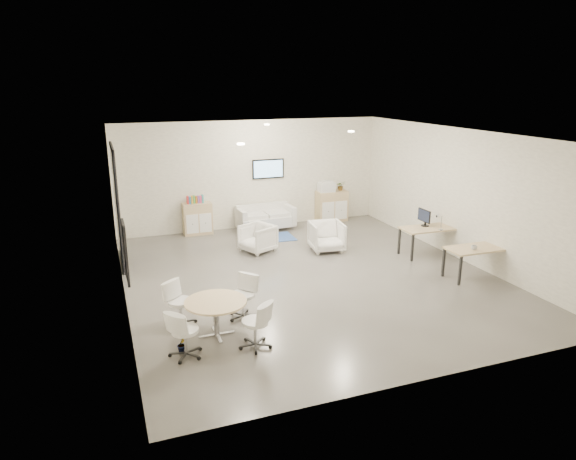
# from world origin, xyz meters

# --- Properties ---
(room_shell) EXTENTS (9.60, 10.60, 4.80)m
(room_shell) POSITION_xyz_m (0.00, 0.00, 1.60)
(room_shell) COLOR #514E4A
(room_shell) RESTS_ON ground
(glass_door) EXTENTS (0.09, 1.90, 2.85)m
(glass_door) POSITION_xyz_m (-3.95, 2.51, 1.50)
(glass_door) COLOR black
(glass_door) RESTS_ON room_shell
(artwork) EXTENTS (0.05, 0.54, 1.04)m
(artwork) POSITION_xyz_m (-3.97, -1.60, 1.55)
(artwork) COLOR black
(artwork) RESTS_ON room_shell
(wall_tv) EXTENTS (0.98, 0.06, 0.58)m
(wall_tv) POSITION_xyz_m (0.50, 4.46, 1.75)
(wall_tv) COLOR black
(wall_tv) RESTS_ON room_shell
(ceiling_spots) EXTENTS (3.14, 4.14, 0.03)m
(ceiling_spots) POSITION_xyz_m (-0.20, 0.83, 3.18)
(ceiling_spots) COLOR #FFEAC6
(ceiling_spots) RESTS_ON room_shell
(sideboard_left) EXTENTS (0.82, 0.42, 0.92)m
(sideboard_left) POSITION_xyz_m (-1.73, 4.26, 0.46)
(sideboard_left) COLOR tan
(sideboard_left) RESTS_ON room_shell
(sideboard_right) EXTENTS (0.97, 0.47, 0.97)m
(sideboard_right) POSITION_xyz_m (2.53, 4.24, 0.48)
(sideboard_right) COLOR tan
(sideboard_right) RESTS_ON room_shell
(books) EXTENTS (0.47, 0.14, 0.22)m
(books) POSITION_xyz_m (-1.77, 4.27, 1.03)
(books) COLOR red
(books) RESTS_ON sideboard_left
(printer) EXTENTS (0.50, 0.42, 0.34)m
(printer) POSITION_xyz_m (2.33, 4.24, 1.12)
(printer) COLOR white
(printer) RESTS_ON sideboard_right
(loveseat) EXTENTS (1.70, 0.92, 0.62)m
(loveseat) POSITION_xyz_m (0.26, 4.08, 0.34)
(loveseat) COLOR silver
(loveseat) RESTS_ON room_shell
(blue_rug) EXTENTS (1.37, 0.94, 0.01)m
(blue_rug) POSITION_xyz_m (0.10, 3.13, 0.01)
(blue_rug) COLOR #315797
(blue_rug) RESTS_ON room_shell
(armchair_left) EXTENTS (0.97, 1.00, 0.79)m
(armchair_left) POSITION_xyz_m (-0.57, 2.13, 0.39)
(armchair_left) COLOR silver
(armchair_left) RESTS_ON room_shell
(armchair_right) EXTENTS (0.92, 0.87, 0.85)m
(armchair_right) POSITION_xyz_m (1.14, 1.57, 0.42)
(armchair_right) COLOR silver
(armchair_right) RESTS_ON room_shell
(desk_rear) EXTENTS (1.41, 0.74, 0.72)m
(desk_rear) POSITION_xyz_m (3.41, 0.38, 0.65)
(desk_rear) COLOR tan
(desk_rear) RESTS_ON room_shell
(desk_front) EXTENTS (1.36, 0.70, 0.70)m
(desk_front) POSITION_xyz_m (3.48, -1.33, 0.63)
(desk_front) COLOR tan
(desk_front) RESTS_ON room_shell
(monitor) EXTENTS (0.20, 0.50, 0.44)m
(monitor) POSITION_xyz_m (3.37, 0.53, 0.96)
(monitor) COLOR black
(monitor) RESTS_ON desk_rear
(round_table) EXTENTS (1.07, 1.07, 0.65)m
(round_table) POSITION_xyz_m (-2.60, -2.05, 0.57)
(round_table) COLOR tan
(round_table) RESTS_ON room_shell
(meeting_chairs) EXTENTS (2.05, 2.05, 0.82)m
(meeting_chairs) POSITION_xyz_m (-2.60, -2.05, 0.41)
(meeting_chairs) COLOR white
(meeting_chairs) RESTS_ON room_shell
(plant_cabinet) EXTENTS (0.32, 0.34, 0.23)m
(plant_cabinet) POSITION_xyz_m (2.83, 4.25, 1.08)
(plant_cabinet) COLOR #3F7F3F
(plant_cabinet) RESTS_ON sideboard_right
(plant_floor) EXTENTS (0.21, 0.33, 0.13)m
(plant_floor) POSITION_xyz_m (-3.26, -2.43, 0.07)
(plant_floor) COLOR #3F7F3F
(plant_floor) RESTS_ON room_shell
(cup) EXTENTS (0.14, 0.11, 0.13)m
(cup) POSITION_xyz_m (3.33, -1.44, 0.77)
(cup) COLOR white
(cup) RESTS_ON desk_front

